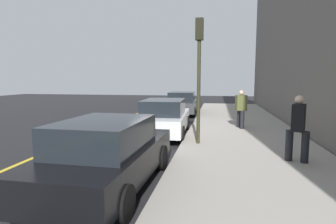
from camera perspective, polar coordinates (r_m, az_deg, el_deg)
The scene contains 9 objects.
ground_plane at distance 11.94m, azimuth -0.74°, elevation -4.57°, with size 56.00×56.00×0.00m, color black.
sidewalk at distance 11.77m, azimuth 15.29°, elevation -4.61°, with size 28.00×4.60×0.15m, color #A39E93.
lane_stripe_centre at distance 12.92m, azimuth -14.85°, elevation -3.91°, with size 28.00×0.14×0.01m, color gold.
parked_car_black at distance 6.15m, azimuth -12.26°, elevation -8.39°, with size 4.47×2.00×1.51m.
parked_car_white at distance 11.60m, azimuth -0.79°, elevation -1.11°, with size 4.52×2.03×1.51m.
parked_car_charcoal at distance 18.36m, azimuth 2.94°, elevation 1.79°, with size 4.15×1.98×1.51m.
pedestrian_olive_coat at distance 12.88m, azimuth 14.76°, elevation 0.81°, with size 0.55×0.52×1.71m.
pedestrian_black_coat at distance 8.12m, azimuth 25.15°, elevation -2.74°, with size 0.56×0.56×1.78m.
traffic_light_pole at distance 9.48m, azimuth 6.41°, elevation 10.60°, with size 0.35×0.26×4.18m.
Camera 1 is at (-11.50, -2.21, 2.35)m, focal length 29.67 mm.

